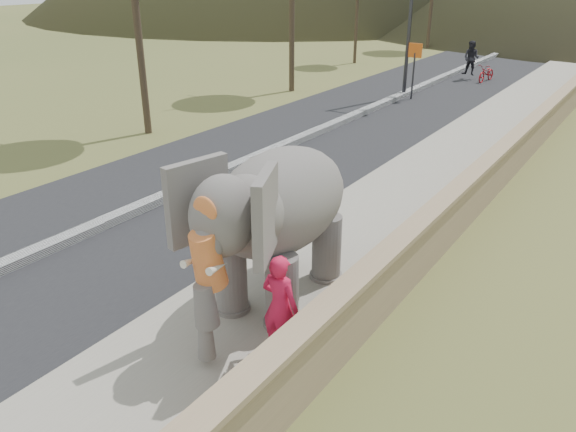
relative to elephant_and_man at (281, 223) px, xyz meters
The scene contains 8 objects.
ground 1.53m from the elephant_and_man, 93.73° to the right, with size 160.00×160.00×0.00m, color olive.
road 11.04m from the elephant_and_man, 117.29° to the left, with size 7.00×120.00×0.03m, color black.
median 11.03m from the elephant_and_man, 117.29° to the left, with size 0.35×120.00×0.22m, color black.
walkway 9.83m from the elephant_and_man, 90.11° to the left, with size 3.00×120.00×0.15m, color #9E9687.
parapet 9.91m from the elephant_and_man, 80.47° to the left, with size 0.30×120.00×1.10m, color tan.
signboard 17.21m from the elephant_and_man, 105.22° to the left, with size 0.60×0.08×2.40m.
elephant_and_man is the anchor object (origin of this frame).
motorcyclist 22.90m from the elephant_and_man, 98.69° to the left, with size 1.70×1.71×1.96m.
Camera 1 is at (4.84, -6.65, 5.40)m, focal length 35.00 mm.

